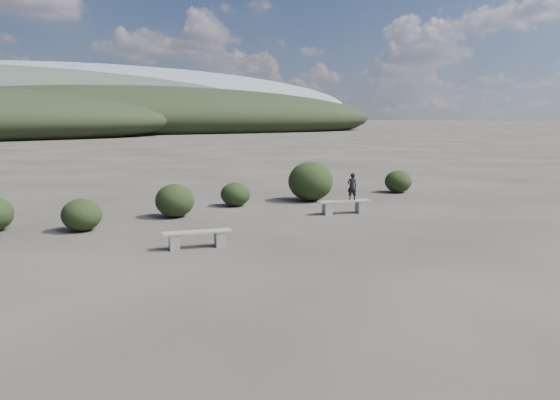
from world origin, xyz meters
TOP-DOWN VIEW (x-y plane):
  - ground at (0.00, 0.00)m, footprint 1200.00×1200.00m
  - bench_left at (-2.65, 4.02)m, footprint 1.74×0.78m
  - bench_right at (3.53, 5.85)m, footprint 1.85×0.86m
  - seated_person at (3.80, 5.77)m, footprint 0.39×0.33m
  - shrub_a at (-4.56, 7.73)m, footprint 1.13×1.13m
  - shrub_b at (-1.48, 8.36)m, footprint 1.27×1.27m
  - shrub_c at (1.23, 9.28)m, footprint 1.09×1.09m
  - shrub_d at (4.32, 8.85)m, footprint 1.75×1.75m
  - shrub_e at (8.89, 8.71)m, footprint 1.15×1.15m

SIDE VIEW (x-z plane):
  - ground at x=0.00m, z-range 0.00..0.00m
  - bench_left at x=-2.65m, z-range 0.05..0.47m
  - bench_right at x=3.53m, z-range 0.05..0.50m
  - shrub_c at x=1.23m, z-range 0.00..0.87m
  - shrub_a at x=-4.56m, z-range 0.00..0.93m
  - shrub_e at x=8.89m, z-range 0.00..0.96m
  - shrub_b at x=-1.48m, z-range 0.00..1.09m
  - shrub_d at x=4.32m, z-range 0.00..1.53m
  - seated_person at x=3.80m, z-range 0.45..1.37m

